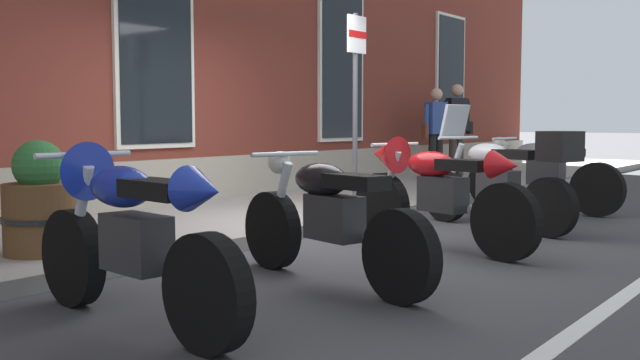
# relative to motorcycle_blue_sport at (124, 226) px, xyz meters

# --- Properties ---
(ground_plane) EXTENTS (140.00, 140.00, 0.00)m
(ground_plane) POSITION_rel_motorcycle_blue_sport_xyz_m (3.25, 1.08, -0.57)
(ground_plane) COLOR #38383A
(sidewalk) EXTENTS (29.32, 2.51, 0.13)m
(sidewalk) POSITION_rel_motorcycle_blue_sport_xyz_m (3.25, 2.34, -0.51)
(sidewalk) COLOR gray
(sidewalk) RESTS_ON ground_plane
(motorcycle_blue_sport) EXTENTS (0.62, 2.00, 1.05)m
(motorcycle_blue_sport) POSITION_rel_motorcycle_blue_sport_xyz_m (0.00, 0.00, 0.00)
(motorcycle_blue_sport) COLOR black
(motorcycle_blue_sport) RESTS_ON ground_plane
(motorcycle_black_naked) EXTENTS (0.75, 2.02, 0.94)m
(motorcycle_black_naked) POSITION_rel_motorcycle_blue_sport_xyz_m (1.55, -0.31, -0.10)
(motorcycle_black_naked) COLOR black
(motorcycle_black_naked) RESTS_ON ground_plane
(motorcycle_red_sport) EXTENTS (0.76, 2.12, 1.03)m
(motorcycle_red_sport) POSITION_rel_motorcycle_blue_sport_xyz_m (3.31, -0.20, -0.01)
(motorcycle_red_sport) COLOR black
(motorcycle_red_sport) RESTS_ON ground_plane
(motorcycle_silver_touring) EXTENTS (0.92, 2.00, 1.36)m
(motorcycle_silver_touring) POSITION_rel_motorcycle_blue_sport_xyz_m (4.73, -0.28, -0.00)
(motorcycle_silver_touring) COLOR black
(motorcycle_silver_touring) RESTS_ON ground_plane
(motorcycle_grey_naked) EXTENTS (0.62, 2.11, 0.96)m
(motorcycle_grey_naked) POSITION_rel_motorcycle_blue_sport_xyz_m (6.54, -0.03, -0.09)
(motorcycle_grey_naked) COLOR black
(motorcycle_grey_naked) RESTS_ON ground_plane
(pedestrian_blue_top) EXTENTS (0.66, 0.29, 1.64)m
(pedestrian_blue_top) POSITION_rel_motorcycle_blue_sport_xyz_m (9.12, 2.87, 0.48)
(pedestrian_blue_top) COLOR black
(pedestrian_blue_top) RESTS_ON sidewalk
(pedestrian_dark_jacket) EXTENTS (0.63, 0.38, 1.75)m
(pedestrian_dark_jacket) POSITION_rel_motorcycle_blue_sport_xyz_m (10.02, 2.90, 0.55)
(pedestrian_dark_jacket) COLOR #38332D
(pedestrian_dark_jacket) RESTS_ON sidewalk
(parking_sign) EXTENTS (0.36, 0.07, 2.32)m
(parking_sign) POSITION_rel_motorcycle_blue_sport_xyz_m (4.59, 1.54, 1.06)
(parking_sign) COLOR #4C4C51
(parking_sign) RESTS_ON sidewalk
(barrel_planter) EXTENTS (0.59, 0.59, 0.90)m
(barrel_planter) POSITION_rel_motorcycle_blue_sport_xyz_m (0.57, 1.79, -0.06)
(barrel_planter) COLOR brown
(barrel_planter) RESTS_ON sidewalk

